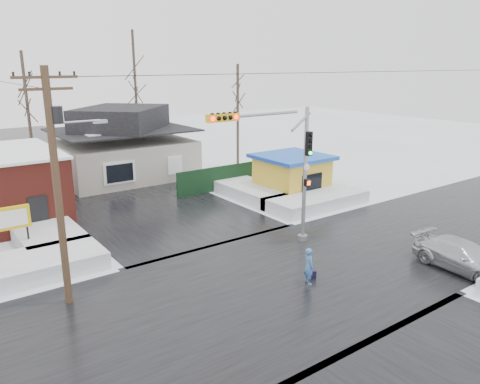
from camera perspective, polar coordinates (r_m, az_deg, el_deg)
ground at (r=20.58m, az=5.19°, el=-10.75°), size 120.00×120.00×0.00m
road_ns at (r=20.58m, az=5.19°, el=-10.73°), size 10.00×120.00×0.02m
road_ew at (r=20.58m, az=5.19°, el=-10.73°), size 120.00×10.00×0.02m
snowbank_nw at (r=22.78m, az=-25.12°, el=-8.46°), size 7.00×3.00×0.80m
snowbank_ne at (r=31.00m, az=9.29°, el=-0.98°), size 7.00×3.00×0.80m
snowbank_nside_w at (r=27.73m, az=-23.17°, el=-4.05°), size 3.00×8.00×0.80m
snowbank_nside_e at (r=33.36m, az=0.77°, el=0.40°), size 3.00×8.00×0.80m
traffic_signal at (r=22.76m, az=5.20°, el=3.92°), size 6.05×0.68×7.00m
utility_pole at (r=18.28m, az=-21.33°, el=1.89°), size 3.15×0.44×9.00m
marquee_sign at (r=24.59m, az=-26.69°, el=-3.14°), size 2.20×0.21×2.55m
house at (r=39.08m, az=-14.08°, el=5.50°), size 10.40×8.40×5.76m
kiosk at (r=33.15m, az=6.33°, el=2.10°), size 4.60×4.60×2.88m
fence at (r=34.53m, az=-1.87°, el=1.77°), size 8.00×0.12×1.80m
tree_far_left at (r=40.67m, az=-24.83°, el=12.51°), size 3.00×3.00×10.00m
tree_far_mid at (r=45.63m, az=-12.83°, el=15.70°), size 3.00×3.00×12.00m
tree_far_right at (r=41.66m, az=-0.28°, el=12.84°), size 3.00×3.00×9.00m
pedestrian at (r=20.12m, az=8.39°, el=-8.97°), size 0.53×0.67×1.61m
car at (r=23.46m, az=25.51°, el=-7.13°), size 2.11×4.67×1.33m
shopping_bag at (r=20.82m, az=8.87°, el=-10.03°), size 0.30×0.18×0.35m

